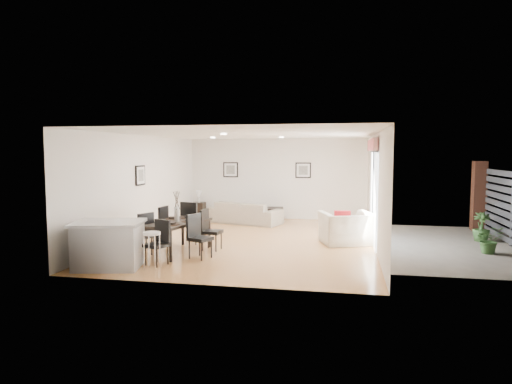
% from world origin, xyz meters
% --- Properties ---
extents(ground, '(8.00, 8.00, 0.00)m').
position_xyz_m(ground, '(0.00, 0.00, 0.00)').
color(ground, tan).
rests_on(ground, ground).
extents(wall_back, '(6.00, 0.04, 2.70)m').
position_xyz_m(wall_back, '(0.00, 4.00, 1.35)').
color(wall_back, white).
rests_on(wall_back, ground).
extents(wall_front, '(6.00, 0.04, 2.70)m').
position_xyz_m(wall_front, '(0.00, -4.00, 1.35)').
color(wall_front, white).
rests_on(wall_front, ground).
extents(wall_left, '(0.04, 8.00, 2.70)m').
position_xyz_m(wall_left, '(-3.00, 0.00, 1.35)').
color(wall_left, white).
rests_on(wall_left, ground).
extents(wall_right, '(0.04, 8.00, 2.70)m').
position_xyz_m(wall_right, '(3.00, 0.00, 1.35)').
color(wall_right, white).
rests_on(wall_right, ground).
extents(ceiling, '(6.00, 8.00, 0.02)m').
position_xyz_m(ceiling, '(0.00, 0.00, 2.70)').
color(ceiling, white).
rests_on(ceiling, wall_back).
extents(sofa, '(2.49, 1.56, 0.68)m').
position_xyz_m(sofa, '(-0.82, 2.74, 0.34)').
color(sofa, '#A19882').
rests_on(sofa, ground).
extents(armchair, '(1.48, 1.39, 0.78)m').
position_xyz_m(armchair, '(2.34, -0.03, 0.39)').
color(armchair, beige).
rests_on(armchair, ground).
extents(courtyard_plant_a, '(0.62, 0.55, 0.62)m').
position_xyz_m(courtyard_plant_a, '(5.45, -0.46, 0.31)').
color(courtyard_plant_a, '#315725').
rests_on(courtyard_plant_a, ground).
extents(courtyard_plant_b, '(0.43, 0.43, 0.73)m').
position_xyz_m(courtyard_plant_b, '(5.68, 1.01, 0.37)').
color(courtyard_plant_b, '#315725').
rests_on(courtyard_plant_b, ground).
extents(dining_table, '(1.21, 1.85, 0.71)m').
position_xyz_m(dining_table, '(-1.40, -1.72, 0.64)').
color(dining_table, black).
rests_on(dining_table, ground).
extents(dining_chair_wnear, '(0.56, 0.56, 0.95)m').
position_xyz_m(dining_chair_wnear, '(-2.00, -2.18, 0.53)').
color(dining_chair_wnear, black).
rests_on(dining_chair_wnear, ground).
extents(dining_chair_wfar, '(0.47, 0.47, 0.99)m').
position_xyz_m(dining_chair_wfar, '(-2.00, -1.30, 0.55)').
color(dining_chair_wfar, black).
rests_on(dining_chair_wfar, ground).
extents(dining_chair_enear, '(0.55, 0.55, 0.94)m').
position_xyz_m(dining_chair_enear, '(-0.79, -2.12, 0.53)').
color(dining_chair_enear, black).
rests_on(dining_chair_enear, ground).
extents(dining_chair_efar, '(0.46, 0.46, 0.94)m').
position_xyz_m(dining_chair_efar, '(-0.80, -1.28, 0.52)').
color(dining_chair_efar, black).
rests_on(dining_chair_efar, ground).
extents(dining_chair_head, '(0.53, 0.53, 0.90)m').
position_xyz_m(dining_chair_head, '(-1.37, -2.79, 0.50)').
color(dining_chair_head, black).
rests_on(dining_chair_head, ground).
extents(dining_chair_foot, '(0.57, 0.57, 1.04)m').
position_xyz_m(dining_chair_foot, '(-1.42, -0.67, 0.58)').
color(dining_chair_foot, black).
rests_on(dining_chair_foot, ground).
extents(vase, '(0.82, 1.29, 0.68)m').
position_xyz_m(vase, '(-1.40, -1.72, 0.97)').
color(vase, white).
rests_on(vase, dining_table).
extents(coffee_table, '(1.18, 0.81, 0.44)m').
position_xyz_m(coffee_table, '(-0.23, 3.35, 0.22)').
color(coffee_table, black).
rests_on(coffee_table, ground).
extents(side_table, '(0.40, 0.40, 0.53)m').
position_xyz_m(side_table, '(-2.66, 3.66, 0.27)').
color(side_table, black).
rests_on(side_table, ground).
extents(table_lamp, '(0.21, 0.21, 0.39)m').
position_xyz_m(table_lamp, '(-2.66, 3.66, 0.78)').
color(table_lamp, white).
rests_on(table_lamp, side_table).
extents(cushion, '(0.40, 0.15, 0.39)m').
position_xyz_m(cushion, '(2.23, -0.14, 0.64)').
color(cushion, maroon).
rests_on(cushion, armchair).
extents(kitchen_island, '(1.49, 1.26, 0.91)m').
position_xyz_m(kitchen_island, '(-2.23, -3.23, 0.46)').
color(kitchen_island, silver).
rests_on(kitchen_island, ground).
extents(bar_stool, '(0.33, 0.33, 0.73)m').
position_xyz_m(bar_stool, '(-1.33, -3.23, 0.63)').
color(bar_stool, silver).
rests_on(bar_stool, ground).
extents(framed_print_back_left, '(0.52, 0.04, 0.52)m').
position_xyz_m(framed_print_back_left, '(-1.60, 3.97, 1.65)').
color(framed_print_back_left, black).
rests_on(framed_print_back_left, wall_back).
extents(framed_print_back_right, '(0.52, 0.04, 0.52)m').
position_xyz_m(framed_print_back_right, '(0.90, 3.97, 1.65)').
color(framed_print_back_right, black).
rests_on(framed_print_back_right, wall_back).
extents(framed_print_left_wall, '(0.04, 0.52, 0.52)m').
position_xyz_m(framed_print_left_wall, '(-2.97, -0.20, 1.65)').
color(framed_print_left_wall, black).
rests_on(framed_print_left_wall, wall_left).
extents(sliding_door, '(0.12, 2.70, 2.57)m').
position_xyz_m(sliding_door, '(2.96, 0.30, 1.66)').
color(sliding_door, white).
rests_on(sliding_door, wall_right).
extents(courtyard, '(6.00, 6.00, 2.00)m').
position_xyz_m(courtyard, '(6.16, 0.87, 0.92)').
color(courtyard, gray).
rests_on(courtyard, ground).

